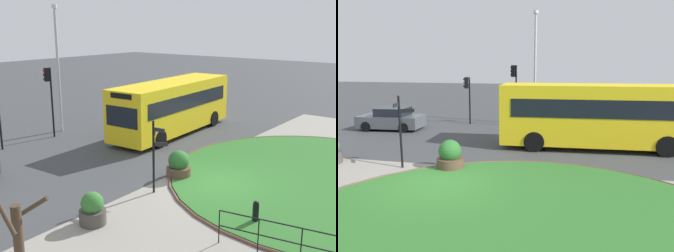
% 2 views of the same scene
% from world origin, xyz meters
% --- Properties ---
extents(ground, '(120.00, 120.00, 0.00)m').
position_xyz_m(ground, '(0.00, 0.00, 0.00)').
color(ground, '#3D3F42').
extents(sidewalk_paving, '(32.00, 8.16, 0.02)m').
position_xyz_m(sidewalk_paving, '(0.00, -1.92, 0.01)').
color(sidewalk_paving, gray).
rests_on(sidewalk_paving, ground).
extents(grass_island, '(13.98, 13.98, 0.10)m').
position_xyz_m(grass_island, '(3.46, -3.76, 0.05)').
color(grass_island, '#2D6B28').
rests_on(grass_island, ground).
extents(grass_kerb_ring, '(14.29, 14.29, 0.11)m').
position_xyz_m(grass_kerb_ring, '(3.46, -3.76, 0.06)').
color(grass_kerb_ring, brown).
rests_on(grass_kerb_ring, ground).
extents(signpost_directional, '(0.56, 0.84, 3.00)m').
position_xyz_m(signpost_directional, '(-2.27, 1.46, 1.72)').
color(signpost_directional, black).
rests_on(signpost_directional, ground).
extents(bollard_foreground, '(0.22, 0.22, 0.82)m').
position_xyz_m(bollard_foreground, '(-2.17, -2.93, 0.42)').
color(bollard_foreground, black).
rests_on(bollard_foreground, ground).
extents(railing_grass_edge, '(0.92, 4.86, 1.12)m').
position_xyz_m(railing_grass_edge, '(-3.66, -5.06, 0.72)').
color(railing_grass_edge, black).
rests_on(railing_grass_edge, ground).
extents(bus_yellow, '(9.70, 3.18, 3.22)m').
position_xyz_m(bus_yellow, '(5.62, 6.64, 1.73)').
color(bus_yellow, yellow).
rests_on(bus_yellow, ground).
extents(traffic_light_near, '(0.48, 0.32, 4.15)m').
position_xyz_m(traffic_light_near, '(0.38, 11.75, 3.03)').
color(traffic_light_near, black).
rests_on(traffic_light_near, ground).
extents(lamppost_tall, '(0.32, 0.32, 7.75)m').
position_xyz_m(lamppost_tall, '(1.68, 12.48, 4.17)').
color(lamppost_tall, '#B7B7BC').
rests_on(lamppost_tall, ground).
extents(planter_near_signpost, '(1.08, 1.08, 1.24)m').
position_xyz_m(planter_near_signpost, '(-0.30, 1.74, 0.55)').
color(planter_near_signpost, brown).
rests_on(planter_near_signpost, ground).
extents(planter_kerbside, '(0.92, 0.92, 1.16)m').
position_xyz_m(planter_kerbside, '(-5.65, 1.39, 0.52)').
color(planter_kerbside, '#47423D').
rests_on(planter_kerbside, ground).
extents(street_tree_bare, '(1.49, 1.29, 3.04)m').
position_xyz_m(street_tree_bare, '(-9.22, 0.12, 1.43)').
color(street_tree_bare, '#423323').
rests_on(street_tree_bare, ground).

